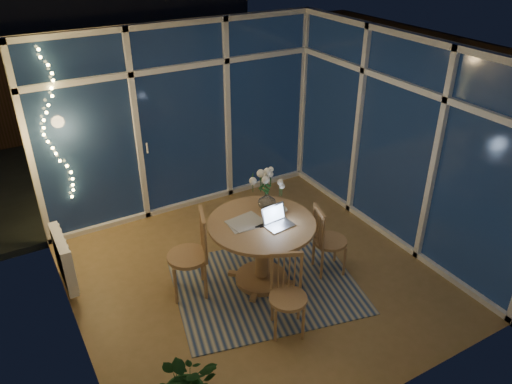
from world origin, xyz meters
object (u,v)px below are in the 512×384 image
Objects in this scene: dining_table at (261,253)px; chair_front at (288,297)px; laptop at (280,217)px; chair_right at (330,240)px; chair_left at (188,254)px; flower_vase at (267,201)px.

dining_table is 1.35× the size of chair_front.
laptop is (0.13, -0.16, 0.51)m from dining_table.
chair_right is (0.79, -0.22, 0.04)m from dining_table.
chair_front is 2.93× the size of laptop.
chair_right reaches higher than chair_front.
chair_left is 1.15× the size of chair_right.
chair_right is 2.98× the size of laptop.
laptop reaches higher than flower_vase.
laptop reaches higher than chair_right.
chair_front is 1.19m from flower_vase.
dining_table is 1.16× the size of chair_left.
flower_vase is (-0.59, 0.45, 0.47)m from chair_right.
chair_left is at bearing 89.34° from chair_right.
chair_front is 0.86m from laptop.
laptop is (-0.66, 0.07, 0.47)m from chair_right.
dining_table is at bearing 90.64° from chair_left.
flower_vase reaches higher than chair_right.
flower_vase is (0.20, 0.22, 0.51)m from dining_table.
chair_right is 4.21× the size of flower_vase.
flower_vase is at bearing 68.79° from chair_right.
chair_right is 1.01× the size of chair_front.
dining_table is 0.82m from chair_right.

